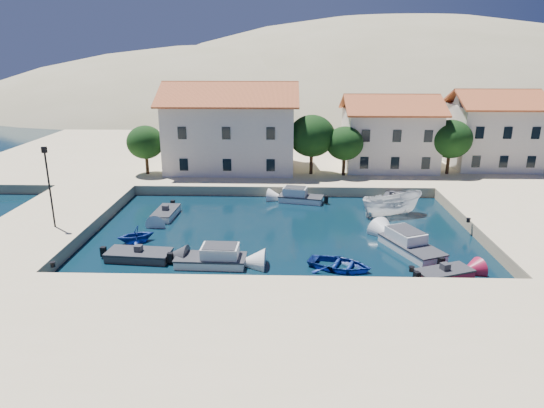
% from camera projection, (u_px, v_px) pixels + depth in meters
% --- Properties ---
extents(ground, '(400.00, 400.00, 0.00)m').
position_uv_depth(ground, '(281.00, 290.00, 29.47)').
color(ground, black).
rests_on(ground, ground).
extents(quay_south, '(52.00, 12.00, 1.00)m').
position_uv_depth(quay_south, '(279.00, 339.00, 23.60)').
color(quay_south, beige).
rests_on(quay_south, ground).
extents(quay_east, '(11.00, 20.00, 1.00)m').
position_uv_depth(quay_east, '(541.00, 229.00, 38.27)').
color(quay_east, beige).
rests_on(quay_east, ground).
extents(quay_west, '(8.00, 20.00, 1.00)m').
position_uv_depth(quay_west, '(49.00, 224.00, 39.39)').
color(quay_west, beige).
rests_on(quay_west, ground).
extents(quay_north, '(80.00, 36.00, 1.00)m').
position_uv_depth(quay_north, '(299.00, 155.00, 65.48)').
color(quay_north, beige).
rests_on(quay_north, ground).
extents(hills, '(254.00, 176.00, 99.00)m').
position_uv_depth(hills, '(350.00, 174.00, 153.76)').
color(hills, gray).
rests_on(hills, ground).
extents(building_left, '(14.70, 9.45, 9.70)m').
position_uv_depth(building_left, '(231.00, 125.00, 54.54)').
color(building_left, silver).
rests_on(building_left, quay_north).
extents(building_mid, '(10.50, 8.40, 8.30)m').
position_uv_depth(building_mid, '(389.00, 131.00, 55.20)').
color(building_mid, silver).
rests_on(building_mid, quay_north).
extents(building_right, '(9.45, 8.40, 8.80)m').
position_uv_depth(building_right, '(493.00, 128.00, 55.73)').
color(building_right, silver).
rests_on(building_right, quay_north).
extents(trees, '(37.30, 5.30, 6.45)m').
position_uv_depth(trees, '(326.00, 139.00, 52.15)').
color(trees, '#382314').
rests_on(trees, quay_north).
extents(lamppost, '(0.35, 0.25, 6.22)m').
position_uv_depth(lamppost, '(48.00, 179.00, 36.16)').
color(lamppost, black).
rests_on(lamppost, quay_west).
extents(bollards, '(29.36, 9.56, 0.30)m').
position_uv_depth(bollards, '(323.00, 249.00, 32.73)').
color(bollards, black).
rests_on(bollards, ground).
extents(motorboat_grey_sw, '(4.59, 2.35, 1.25)m').
position_uv_depth(motorboat_grey_sw, '(139.00, 255.00, 33.79)').
color(motorboat_grey_sw, '#323237').
rests_on(motorboat_grey_sw, ground).
extents(cabin_cruiser_south, '(4.83, 2.19, 1.60)m').
position_uv_depth(cabin_cruiser_south, '(211.00, 258.00, 32.85)').
color(cabin_cruiser_south, white).
rests_on(cabin_cruiser_south, ground).
extents(rowboat_south, '(5.07, 4.36, 0.88)m').
position_uv_depth(rowboat_south, '(339.00, 268.00, 32.46)').
color(rowboat_south, navy).
rests_on(rowboat_south, ground).
extents(motorboat_red_se, '(3.94, 2.82, 1.25)m').
position_uv_depth(motorboat_red_se, '(444.00, 274.00, 30.93)').
color(motorboat_red_se, maroon).
rests_on(motorboat_red_se, ground).
extents(cabin_cruiser_east, '(4.16, 5.83, 1.60)m').
position_uv_depth(cabin_cruiser_east, '(411.00, 245.00, 35.07)').
color(cabin_cruiser_east, white).
rests_on(cabin_cruiser_east, ground).
extents(boat_east, '(6.13, 3.86, 2.22)m').
position_uv_depth(boat_east, '(391.00, 215.00, 43.01)').
color(boat_east, white).
rests_on(boat_east, ground).
extents(motorboat_white_ne, '(2.76, 3.82, 1.25)m').
position_uv_depth(motorboat_white_ne, '(392.00, 199.00, 46.73)').
color(motorboat_white_ne, white).
rests_on(motorboat_white_ne, ground).
extents(rowboat_west, '(3.48, 3.32, 1.43)m').
position_uv_depth(rowboat_west, '(136.00, 242.00, 36.99)').
color(rowboat_west, navy).
rests_on(rowboat_west, ground).
extents(motorboat_white_west, '(1.91, 3.95, 1.25)m').
position_uv_depth(motorboat_white_west, '(166.00, 213.00, 42.54)').
color(motorboat_white_west, white).
rests_on(motorboat_white_west, ground).
extents(cabin_cruiser_north, '(4.49, 2.65, 1.60)m').
position_uv_depth(cabin_cruiser_north, '(301.00, 197.00, 46.64)').
color(cabin_cruiser_north, white).
rests_on(cabin_cruiser_north, ground).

